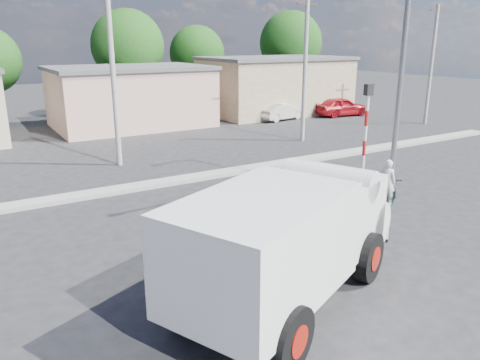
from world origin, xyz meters
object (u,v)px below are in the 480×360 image
cyclist (386,190)px  car_cream (282,111)px  truck (293,234)px  car_red (341,107)px  bicycle (386,197)px  streetlight (399,64)px  traffic_pole (365,138)px

cyclist → car_cream: size_ratio=0.41×
truck → car_red: 27.74m
bicycle → streetlight: (0.19, 0.15, 4.43)m
truck → traffic_pole: (5.42, 3.25, 1.05)m
truck → streetlight: streetlight is taller
car_cream → car_red: car_red is taller
cyclist → streetlight: streetlight is taller
streetlight → traffic_pole: bearing=162.3°
cyclist → car_red: 21.51m
car_cream → bicycle: bearing=144.9°
car_cream → streetlight: bearing=145.2°
truck → car_cream: (14.53, 20.39, -0.92)m
bicycle → car_cream: size_ratio=0.53×
truck → traffic_pole: size_ratio=1.64×
bicycle → traffic_pole: bearing=35.3°
car_red → streetlight: size_ratio=0.48×
car_red → traffic_pole: (-14.24, -16.30, 1.86)m
bicycle → traffic_pole: traffic_pole is taller
truck → streetlight: size_ratio=0.80×
bicycle → car_red: bearing=-62.7°
truck → bicycle: (6.17, 2.80, -1.01)m
traffic_pole → car_red: bearing=48.9°
truck → streetlight: bearing=0.6°
streetlight → cyclist: bearing=-141.8°
car_red → streetlight: (-13.30, -16.60, 4.23)m
truck → cyclist: (6.17, 2.80, -0.77)m
truck → bicycle: truck is taller
cyclist → car_cream: bearing=-49.2°
truck → cyclist: bearing=0.1°
truck → streetlight: 7.80m
bicycle → car_cream: (8.36, 17.59, 0.09)m
cyclist → streetlight: (0.19, 0.15, 4.18)m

